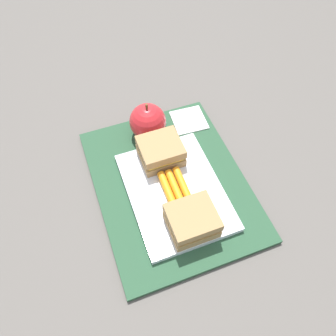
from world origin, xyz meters
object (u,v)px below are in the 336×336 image
(sandwich_half_right, at_px, (161,151))
(apple, at_px, (149,121))
(food_tray, at_px, (175,191))
(sandwich_half_left, at_px, (192,221))
(paper_napkin, at_px, (189,120))
(carrot_sticks_bundle, at_px, (175,188))

(sandwich_half_right, distance_m, apple, 0.08)
(food_tray, bearing_deg, sandwich_half_right, 0.00)
(food_tray, relative_size, sandwich_half_left, 2.88)
(paper_napkin, bearing_deg, sandwich_half_right, 130.84)
(paper_napkin, bearing_deg, apple, 92.61)
(carrot_sticks_bundle, xyz_separation_m, paper_napkin, (0.16, -0.09, -0.02))
(food_tray, xyz_separation_m, sandwich_half_right, (0.08, 0.00, 0.03))
(sandwich_half_right, bearing_deg, food_tray, 180.00)
(carrot_sticks_bundle, bearing_deg, sandwich_half_right, 0.01)
(food_tray, relative_size, apple, 2.66)
(sandwich_half_left, bearing_deg, sandwich_half_right, 0.00)
(food_tray, relative_size, carrot_sticks_bundle, 2.99)
(sandwich_half_left, bearing_deg, food_tray, 0.00)
(sandwich_half_right, height_order, apple, apple)
(sandwich_half_right, bearing_deg, paper_napkin, -49.16)
(sandwich_half_left, height_order, apple, apple)
(sandwich_half_left, relative_size, carrot_sticks_bundle, 1.04)
(sandwich_half_left, height_order, sandwich_half_right, same)
(apple, bearing_deg, food_tray, 178.99)
(food_tray, xyz_separation_m, carrot_sticks_bundle, (0.00, -0.00, 0.01))
(sandwich_half_left, bearing_deg, paper_napkin, -21.73)
(carrot_sticks_bundle, xyz_separation_m, apple, (0.16, -0.00, 0.02))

